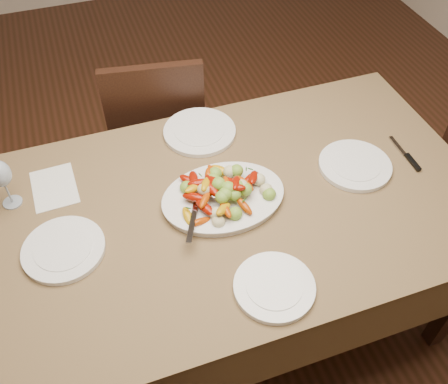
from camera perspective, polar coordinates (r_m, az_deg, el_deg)
The scene contains 13 objects.
floor at distance 2.44m, azimuth -3.25°, elevation -9.94°, with size 6.00×6.00×0.00m, color #381D11.
dining_table at distance 2.02m, azimuth 0.00°, elevation -8.47°, with size 1.84×1.04×0.76m, color brown.
chair_far at distance 2.47m, azimuth -7.62°, elevation 7.19°, with size 0.42×0.42×0.95m, color black, non-canonical shape.
serving_platter at distance 1.72m, azimuth -0.08°, elevation -0.75°, with size 0.42×0.31×0.02m, color white.
roasted_vegetables at distance 1.68m, azimuth -0.08°, elevation 0.54°, with size 0.34×0.23×0.09m, color #7D0E02, non-canonical shape.
serving_spoon at distance 1.66m, azimuth -1.77°, elevation -1.37°, with size 0.28×0.06×0.03m, color #9EA0A8, non-canonical shape.
plate_left at distance 1.67m, azimuth -17.85°, elevation -6.27°, with size 0.26×0.26×0.02m, color white.
plate_right at distance 1.90m, azimuth 14.73°, elevation 2.95°, with size 0.27×0.27×0.02m, color white.
plate_far at distance 1.98m, azimuth -2.81°, elevation 6.89°, with size 0.28×0.28×0.02m, color white.
plate_near at distance 1.52m, azimuth 5.77°, elevation -10.76°, with size 0.25×0.25×0.02m, color white.
wine_glass at distance 1.81m, azimuth -23.90°, elevation 0.99°, with size 0.08×0.08×0.20m, color #8C99A5, non-canonical shape.
menu_card at distance 1.87m, azimuth -18.83°, elevation 0.52°, with size 0.15×0.21×0.00m, color silver.
table_knife at distance 2.01m, azimuth 20.04°, elevation 3.98°, with size 0.02×0.20×0.01m, color #9EA0A8, non-canonical shape.
Camera 1 is at (-0.30, -1.29, 2.06)m, focal length 40.00 mm.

